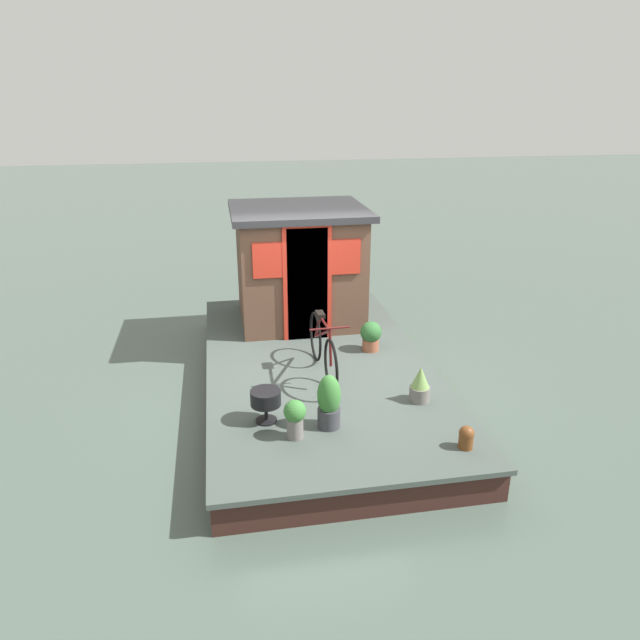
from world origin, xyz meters
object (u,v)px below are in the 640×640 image
at_px(potted_plant_basil, 420,385).
at_px(charcoal_grill, 266,399).
at_px(potted_plant_mint, 371,335).
at_px(bicycle, 323,348).
at_px(mooring_bollard, 466,437).
at_px(potted_plant_ivy, 295,417).
at_px(houseboat_cabin, 299,264).
at_px(potted_plant_succulent, 329,402).

xyz_separation_m(potted_plant_basil, charcoal_grill, (-0.15, 1.87, 0.07)).
relative_size(potted_plant_basil, potted_plant_mint, 1.03).
distance_m(bicycle, mooring_bollard, 2.30).
bearing_deg(potted_plant_ivy, bicycle, -21.34).
distance_m(potted_plant_basil, mooring_bollard, 1.07).
bearing_deg(charcoal_grill, houseboat_cabin, -14.88).
bearing_deg(potted_plant_ivy, potted_plant_mint, -33.40).
height_order(charcoal_grill, mooring_bollard, charcoal_grill).
relative_size(houseboat_cabin, potted_plant_mint, 4.81).
relative_size(bicycle, charcoal_grill, 4.28).
height_order(potted_plant_succulent, potted_plant_basil, potted_plant_succulent).
bearing_deg(potted_plant_ivy, potted_plant_basil, -71.07).
relative_size(potted_plant_basil, charcoal_grill, 1.16).
bearing_deg(potted_plant_basil, potted_plant_ivy, 108.93).
bearing_deg(charcoal_grill, bicycle, -38.45).
xyz_separation_m(bicycle, potted_plant_ivy, (-1.46, 0.57, -0.13)).
xyz_separation_m(houseboat_cabin, potted_plant_ivy, (-3.56, 0.57, -0.68)).
height_order(bicycle, potted_plant_succulent, bicycle).
relative_size(potted_plant_ivy, charcoal_grill, 1.15).
xyz_separation_m(potted_plant_succulent, charcoal_grill, (0.24, 0.68, -0.02)).
bearing_deg(houseboat_cabin, potted_plant_mint, -150.36).
bearing_deg(potted_plant_ivy, charcoal_grill, 35.22).
xyz_separation_m(bicycle, charcoal_grill, (-1.07, 0.85, -0.10)).
relative_size(potted_plant_succulent, potted_plant_basil, 1.41).
bearing_deg(bicycle, potted_plant_succulent, 172.58).
height_order(houseboat_cabin, potted_plant_mint, houseboat_cabin).
relative_size(potted_plant_ivy, potted_plant_succulent, 0.70).
relative_size(potted_plant_succulent, potted_plant_mint, 1.45).
height_order(potted_plant_basil, charcoal_grill, potted_plant_basil).
distance_m(potted_plant_succulent, mooring_bollard, 1.50).
distance_m(houseboat_cabin, potted_plant_mint, 1.81).
height_order(bicycle, potted_plant_mint, bicycle).
xyz_separation_m(bicycle, potted_plant_succulent, (-1.30, 0.17, -0.08)).
bearing_deg(potted_plant_basil, mooring_bollard, -172.30).
distance_m(potted_plant_basil, potted_plant_mint, 1.58).
bearing_deg(potted_plant_mint, potted_plant_basil, -172.76).
xyz_separation_m(bicycle, mooring_bollard, (-1.97, -1.16, -0.25)).
bearing_deg(potted_plant_basil, bicycle, 48.22).
height_order(potted_plant_ivy, charcoal_grill, potted_plant_ivy).
bearing_deg(potted_plant_succulent, charcoal_grill, 70.76).
height_order(potted_plant_ivy, potted_plant_succulent, potted_plant_succulent).
relative_size(bicycle, potted_plant_ivy, 3.73).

